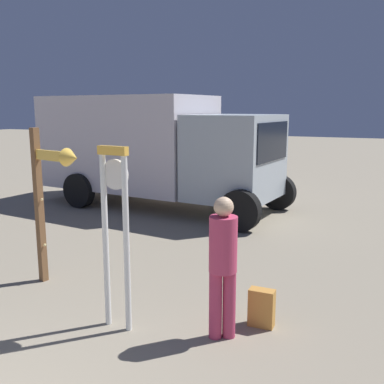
{
  "coord_description": "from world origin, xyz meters",
  "views": [
    {
      "loc": [
        3.01,
        -1.21,
        2.58
      ],
      "look_at": [
        0.09,
        5.41,
        1.2
      ],
      "focal_mm": 41.2,
      "sensor_mm": 36.0,
      "label": 1
    }
  ],
  "objects_px": {
    "box_truck_near": "(152,146)",
    "backpack": "(262,308)",
    "standing_clock": "(115,222)",
    "person_near_clock": "(223,261)",
    "arrow_sign": "(51,185)"
  },
  "relations": [
    {
      "from": "standing_clock",
      "to": "person_near_clock",
      "type": "xyz_separation_m",
      "value": [
        1.22,
        0.27,
        -0.38
      ]
    },
    {
      "from": "standing_clock",
      "to": "backpack",
      "type": "xyz_separation_m",
      "value": [
        1.56,
        0.71,
        -1.07
      ]
    },
    {
      "from": "box_truck_near",
      "to": "backpack",
      "type": "bearing_deg",
      "value": -50.4
    },
    {
      "from": "standing_clock",
      "to": "person_near_clock",
      "type": "distance_m",
      "value": 1.3
    },
    {
      "from": "arrow_sign",
      "to": "person_near_clock",
      "type": "height_order",
      "value": "arrow_sign"
    },
    {
      "from": "standing_clock",
      "to": "person_near_clock",
      "type": "height_order",
      "value": "standing_clock"
    },
    {
      "from": "arrow_sign",
      "to": "box_truck_near",
      "type": "relative_size",
      "value": 0.34
    },
    {
      "from": "person_near_clock",
      "to": "box_truck_near",
      "type": "xyz_separation_m",
      "value": [
        -4.11,
        5.83,
        0.67
      ]
    },
    {
      "from": "backpack",
      "to": "box_truck_near",
      "type": "distance_m",
      "value": 7.12
    },
    {
      "from": "standing_clock",
      "to": "person_near_clock",
      "type": "relative_size",
      "value": 1.32
    },
    {
      "from": "backpack",
      "to": "standing_clock",
      "type": "bearing_deg",
      "value": -155.49
    },
    {
      "from": "backpack",
      "to": "box_truck_near",
      "type": "height_order",
      "value": "box_truck_near"
    },
    {
      "from": "arrow_sign",
      "to": "box_truck_near",
      "type": "distance_m",
      "value": 5.57
    },
    {
      "from": "backpack",
      "to": "box_truck_near",
      "type": "relative_size",
      "value": 0.07
    },
    {
      "from": "standing_clock",
      "to": "arrow_sign",
      "type": "height_order",
      "value": "arrow_sign"
    }
  ]
}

